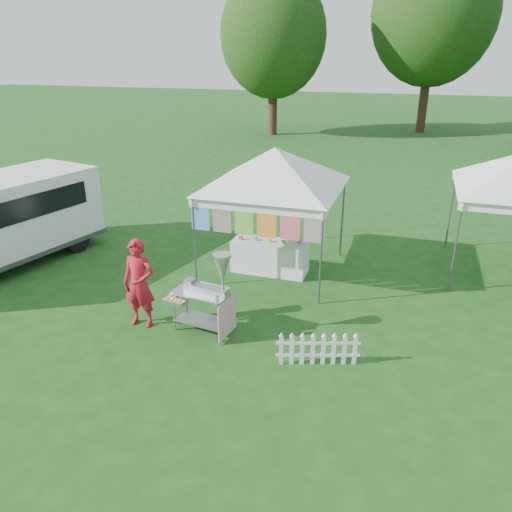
% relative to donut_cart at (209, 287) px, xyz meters
% --- Properties ---
extents(ground, '(120.00, 120.00, 0.00)m').
position_rel_donut_cart_xyz_m(ground, '(0.32, -0.28, -0.97)').
color(ground, '#174513').
rests_on(ground, ground).
extents(canopy_main, '(4.24, 4.24, 3.45)m').
position_rel_donut_cart_xyz_m(canopy_main, '(0.32, 3.22, 2.01)').
color(canopy_main, '#59595E').
rests_on(canopy_main, ground).
extents(tree_left, '(6.40, 6.40, 9.53)m').
position_rel_donut_cart_xyz_m(tree_left, '(-5.68, 23.72, 4.86)').
color(tree_left, '#331B12').
rests_on(tree_left, ground).
extents(tree_mid, '(7.60, 7.60, 11.52)m').
position_rel_donut_cart_xyz_m(tree_mid, '(3.32, 27.72, 6.16)').
color(tree_mid, '#331B12').
rests_on(tree_mid, ground).
extents(donut_cart, '(1.27, 0.79, 1.65)m').
position_rel_donut_cart_xyz_m(donut_cart, '(0.00, 0.00, 0.00)').
color(donut_cart, gray).
rests_on(donut_cart, ground).
extents(vendor, '(0.66, 0.44, 1.77)m').
position_rel_donut_cart_xyz_m(vendor, '(-1.39, -0.11, -0.09)').
color(vendor, '#AD1523').
rests_on(vendor, ground).
extents(picket_fence, '(1.38, 0.46, 0.56)m').
position_rel_donut_cart_xyz_m(picket_fence, '(2.16, -0.39, -0.68)').
color(picket_fence, white).
rests_on(picket_fence, ground).
extents(display_table, '(1.80, 0.70, 0.79)m').
position_rel_donut_cart_xyz_m(display_table, '(0.27, 3.09, -0.58)').
color(display_table, white).
rests_on(display_table, ground).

